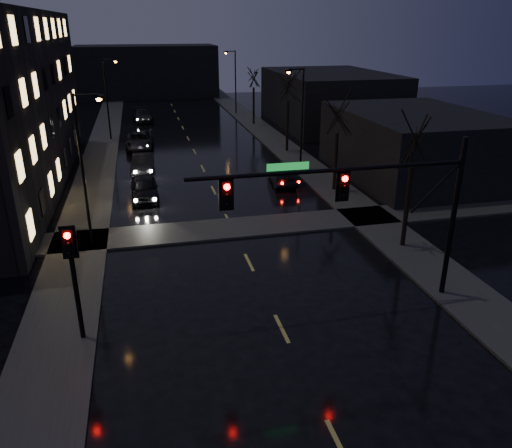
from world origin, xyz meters
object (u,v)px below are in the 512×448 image
oncoming_car_b (143,164)px  oncoming_car_c (140,141)px  oncoming_car_a (144,188)px  oncoming_car_d (143,115)px  lead_car (282,174)px

oncoming_car_b → oncoming_car_c: 8.58m
oncoming_car_b → oncoming_car_c: oncoming_car_c is taller
oncoming_car_a → oncoming_car_d: oncoming_car_d is taller
oncoming_car_a → oncoming_car_c: bearing=90.1°
oncoming_car_a → lead_car: oncoming_car_a is taller
oncoming_car_d → lead_car: 30.06m
oncoming_car_b → oncoming_car_c: bearing=97.2°
oncoming_car_c → lead_car: bearing=-51.2°
lead_car → oncoming_car_a: bearing=13.0°
oncoming_car_b → oncoming_car_d: bearing=95.5°
lead_car → oncoming_car_d: bearing=-65.7°
oncoming_car_c → oncoming_car_d: bearing=90.7°
oncoming_car_a → oncoming_car_b: size_ratio=1.04×
oncoming_car_a → lead_car: size_ratio=0.99×
oncoming_car_c → oncoming_car_b: bearing=-86.5°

